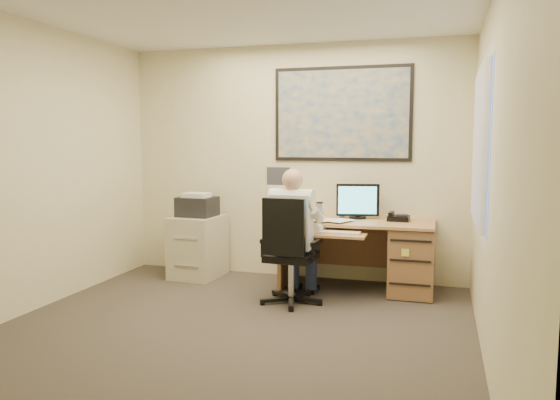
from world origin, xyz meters
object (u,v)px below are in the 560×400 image
(desk, at_px, (389,250))
(person, at_px, (292,236))
(filing_cabinet, at_px, (198,241))
(office_chair, at_px, (290,273))

(desk, relative_size, person, 1.21)
(filing_cabinet, xyz_separation_m, person, (1.34, -0.68, 0.24))
(filing_cabinet, relative_size, office_chair, 0.94)
(office_chair, bearing_deg, filing_cabinet, 153.84)
(office_chair, relative_size, person, 0.80)
(office_chair, bearing_deg, person, 95.34)
(filing_cabinet, distance_m, office_chair, 1.54)
(person, bearing_deg, filing_cabinet, 155.75)
(desk, distance_m, filing_cabinet, 2.22)
(office_chair, xyz_separation_m, person, (-0.00, 0.08, 0.35))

